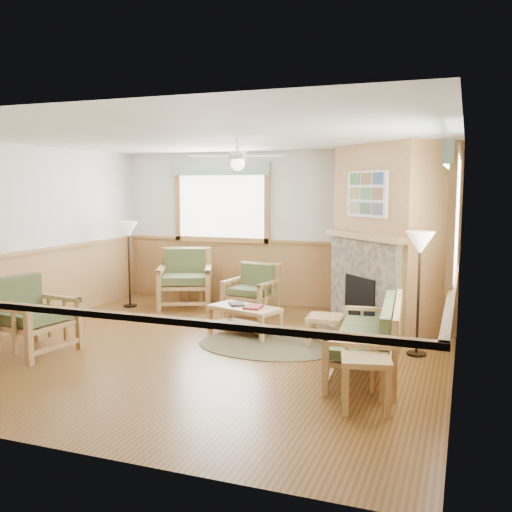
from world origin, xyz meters
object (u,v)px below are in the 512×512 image
(end_table_chairs, at_px, (194,288))
(floor_lamp_right, at_px, (418,294))
(sofa, at_px, (367,337))
(armchair_back_left, at_px, (185,278))
(floor_lamp_left, at_px, (129,264))
(coffee_table, at_px, (245,320))
(end_table_sofa, at_px, (365,383))
(footstool, at_px, (325,330))
(armchair_back_right, at_px, (251,290))
(armchair_left, at_px, (33,315))

(end_table_chairs, bearing_deg, floor_lamp_right, -25.14)
(sofa, relative_size, armchair_back_left, 1.78)
(armchair_back_left, relative_size, floor_lamp_left, 0.67)
(coffee_table, xyz_separation_m, floor_lamp_left, (-2.58, 1.07, 0.55))
(end_table_chairs, relative_size, end_table_sofa, 1.08)
(sofa, bearing_deg, end_table_sofa, 4.14)
(sofa, bearing_deg, floor_lamp_left, -120.58)
(armchair_back_left, bearing_deg, footstool, -51.45)
(end_table_sofa, xyz_separation_m, floor_lamp_left, (-4.65, 3.25, 0.50))
(armchair_back_right, distance_m, end_table_chairs, 1.37)
(floor_lamp_left, distance_m, floor_lamp_right, 5.12)
(armchair_back_right, xyz_separation_m, armchair_left, (-1.81, -2.97, 0.07))
(footstool, height_order, floor_lamp_left, floor_lamp_left)
(sofa, height_order, floor_lamp_left, floor_lamp_left)
(end_table_chairs, bearing_deg, floor_lamp_left, -146.72)
(floor_lamp_left, bearing_deg, end_table_chairs, 33.28)
(armchair_left, distance_m, footstool, 3.75)
(armchair_left, xyz_separation_m, footstool, (3.37, 1.63, -0.28))
(footstool, bearing_deg, armchair_back_right, 139.21)
(coffee_table, xyz_separation_m, end_table_chairs, (-1.63, 1.69, 0.07))
(armchair_back_right, relative_size, coffee_table, 0.82)
(sofa, height_order, floor_lamp_right, floor_lamp_right)
(armchair_back_right, xyz_separation_m, end_table_chairs, (-1.27, 0.49, -0.14))
(end_table_chairs, bearing_deg, armchair_back_right, -21.01)
(armchair_back_right, bearing_deg, sofa, -37.46)
(end_table_sofa, bearing_deg, end_table_chairs, 133.78)
(sofa, xyz_separation_m, footstool, (-0.70, 0.93, -0.21))
(floor_lamp_left, bearing_deg, coffee_table, -22.55)
(footstool, bearing_deg, coffee_table, 173.14)
(end_table_sofa, bearing_deg, armchair_left, 174.54)
(coffee_table, xyz_separation_m, end_table_sofa, (2.07, -2.17, 0.05))
(armchair_back_left, relative_size, end_table_sofa, 1.98)
(floor_lamp_right, bearing_deg, floor_lamp_left, 165.72)
(sofa, height_order, footstool, sofa)
(armchair_back_left, relative_size, armchair_back_right, 1.22)
(sofa, distance_m, armchair_back_left, 4.34)
(coffee_table, bearing_deg, footstool, 10.71)
(armchair_back_left, bearing_deg, sofa, -58.00)
(coffee_table, bearing_deg, sofa, -12.05)
(armchair_left, height_order, floor_lamp_left, floor_lamp_left)
(coffee_table, bearing_deg, armchair_back_right, 124.34)
(armchair_left, height_order, floor_lamp_right, floor_lamp_right)
(armchair_left, xyz_separation_m, floor_lamp_right, (4.55, 1.58, 0.29))
(armchair_back_left, distance_m, end_table_sofa, 5.17)
(armchair_back_right, xyz_separation_m, floor_lamp_left, (-2.22, -0.13, 0.34))
(coffee_table, distance_m, end_table_sofa, 3.00)
(armchair_left, distance_m, coffee_table, 2.81)
(armchair_left, xyz_separation_m, end_table_chairs, (0.53, 3.46, -0.21))
(armchair_back_left, distance_m, end_table_chairs, 0.38)
(floor_lamp_right, bearing_deg, end_table_sofa, -98.82)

